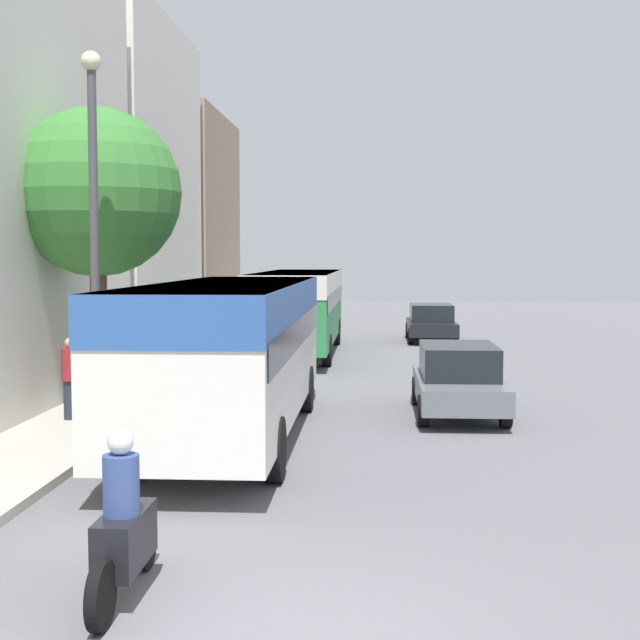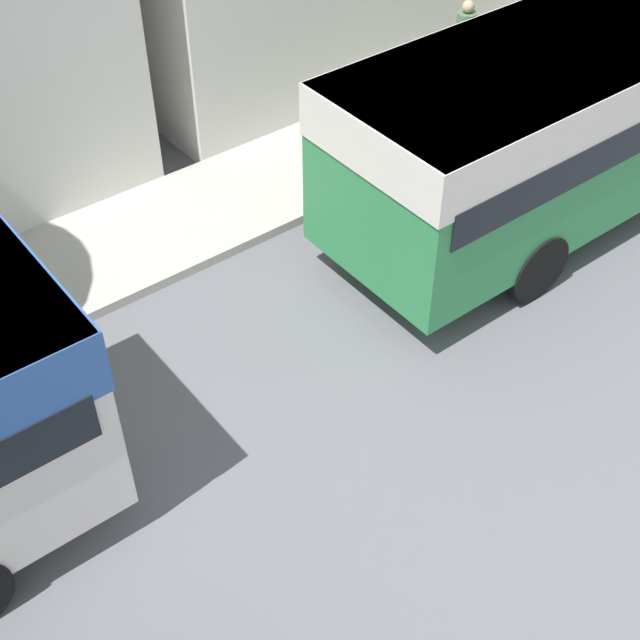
{
  "view_description": "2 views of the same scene",
  "coord_description": "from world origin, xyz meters",
  "px_view_note": "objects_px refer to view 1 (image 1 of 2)",
  "views": [
    {
      "loc": [
        0.7,
        -7.55,
        3.42
      ],
      "look_at": [
        -0.81,
        16.53,
        1.67
      ],
      "focal_mm": 50.0,
      "sensor_mm": 36.0,
      "label": 1
    },
    {
      "loc": [
        4.72,
        11.79,
        8.13
      ],
      "look_at": [
        -0.76,
        16.04,
        1.65
      ],
      "focal_mm": 50.0,
      "sensor_mm": 36.0,
      "label": 2
    }
  ],
  "objects_px": {
    "bus_lead": "(230,338)",
    "car_crossing": "(458,379)",
    "motorcycle_behind_lead": "(124,531)",
    "pedestrian_near_curb": "(200,326)",
    "car_far_curb": "(431,322)",
    "pedestrian_walking_away": "(71,378)",
    "bus_following": "(299,300)"
  },
  "relations": [
    {
      "from": "bus_lead",
      "to": "car_crossing",
      "type": "height_order",
      "value": "bus_lead"
    },
    {
      "from": "motorcycle_behind_lead",
      "to": "bus_lead",
      "type": "bearing_deg",
      "value": 91.49
    },
    {
      "from": "car_crossing",
      "to": "pedestrian_near_curb",
      "type": "bearing_deg",
      "value": -55.31
    },
    {
      "from": "car_crossing",
      "to": "car_far_curb",
      "type": "height_order",
      "value": "car_crossing"
    },
    {
      "from": "bus_lead",
      "to": "car_crossing",
      "type": "xyz_separation_m",
      "value": [
        4.47,
        2.8,
        -1.12
      ]
    },
    {
      "from": "car_crossing",
      "to": "pedestrian_walking_away",
      "type": "relative_size",
      "value": 2.61
    },
    {
      "from": "car_far_curb",
      "to": "pedestrian_walking_away",
      "type": "relative_size",
      "value": 2.6
    },
    {
      "from": "car_crossing",
      "to": "bus_lead",
      "type": "bearing_deg",
      "value": 32.03
    },
    {
      "from": "pedestrian_near_curb",
      "to": "bus_lead",
      "type": "bearing_deg",
      "value": -76.61
    },
    {
      "from": "motorcycle_behind_lead",
      "to": "pedestrian_near_curb",
      "type": "distance_m",
      "value": 22.1
    },
    {
      "from": "bus_following",
      "to": "car_far_curb",
      "type": "xyz_separation_m",
      "value": [
        4.88,
        4.97,
        -1.1
      ]
    },
    {
      "from": "car_crossing",
      "to": "car_far_curb",
      "type": "relative_size",
      "value": 1.0
    },
    {
      "from": "bus_following",
      "to": "motorcycle_behind_lead",
      "type": "bearing_deg",
      "value": -89.56
    },
    {
      "from": "bus_lead",
      "to": "pedestrian_walking_away",
      "type": "distance_m",
      "value": 3.66
    },
    {
      "from": "car_crossing",
      "to": "pedestrian_near_curb",
      "type": "distance_m",
      "value": 13.75
    },
    {
      "from": "motorcycle_behind_lead",
      "to": "car_crossing",
      "type": "distance_m",
      "value": 11.35
    },
    {
      "from": "motorcycle_behind_lead",
      "to": "car_far_curb",
      "type": "height_order",
      "value": "motorcycle_behind_lead"
    },
    {
      "from": "bus_lead",
      "to": "pedestrian_walking_away",
      "type": "height_order",
      "value": "bus_lead"
    },
    {
      "from": "bus_lead",
      "to": "car_far_curb",
      "type": "relative_size",
      "value": 2.33
    },
    {
      "from": "bus_following",
      "to": "pedestrian_near_curb",
      "type": "xyz_separation_m",
      "value": [
        -3.39,
        -0.3,
        -0.87
      ]
    },
    {
      "from": "motorcycle_behind_lead",
      "to": "pedestrian_near_curb",
      "type": "relative_size",
      "value": 1.36
    },
    {
      "from": "motorcycle_behind_lead",
      "to": "car_far_curb",
      "type": "xyz_separation_m",
      "value": [
        4.71,
        27.09,
        0.09
      ]
    },
    {
      "from": "car_far_curb",
      "to": "pedestrian_near_curb",
      "type": "height_order",
      "value": "pedestrian_near_curb"
    },
    {
      "from": "motorcycle_behind_lead",
      "to": "bus_following",
      "type": "bearing_deg",
      "value": 90.44
    },
    {
      "from": "car_far_curb",
      "to": "car_crossing",
      "type": "bearing_deg",
      "value": -91.54
    },
    {
      "from": "bus_lead",
      "to": "bus_following",
      "type": "xyz_separation_m",
      "value": [
        0.03,
        14.4,
        -0.03
      ]
    },
    {
      "from": "bus_following",
      "to": "pedestrian_near_curb",
      "type": "height_order",
      "value": "bus_following"
    },
    {
      "from": "motorcycle_behind_lead",
      "to": "car_crossing",
      "type": "xyz_separation_m",
      "value": [
        4.27,
        10.51,
        0.1
      ]
    },
    {
      "from": "pedestrian_near_curb",
      "to": "car_far_curb",
      "type": "bearing_deg",
      "value": 32.53
    },
    {
      "from": "pedestrian_near_curb",
      "to": "pedestrian_walking_away",
      "type": "bearing_deg",
      "value": -90.13
    },
    {
      "from": "motorcycle_behind_lead",
      "to": "pedestrian_walking_away",
      "type": "bearing_deg",
      "value": 112.25
    },
    {
      "from": "pedestrian_near_curb",
      "to": "pedestrian_walking_away",
      "type": "height_order",
      "value": "pedestrian_near_curb"
    }
  ]
}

